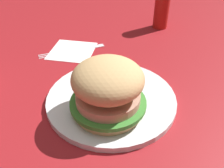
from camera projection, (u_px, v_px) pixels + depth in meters
name	position (u px, v px, depth m)	size (l,w,h in m)	color
ground_plane	(109.00, 96.00, 0.49)	(1.60, 1.60, 0.00)	maroon
plate	(112.00, 99.00, 0.48)	(0.25, 0.25, 0.01)	silver
sandwich	(108.00, 88.00, 0.41)	(0.13, 0.13, 0.10)	tan
fries_pile	(111.00, 74.00, 0.53)	(0.10, 0.10, 0.01)	gold
napkin	(73.00, 51.00, 0.64)	(0.11, 0.11, 0.00)	white
fork	(72.00, 50.00, 0.64)	(0.08, 0.17, 0.00)	silver
ketchup_bottle	(163.00, 6.00, 0.73)	(0.04, 0.04, 0.13)	#B21914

